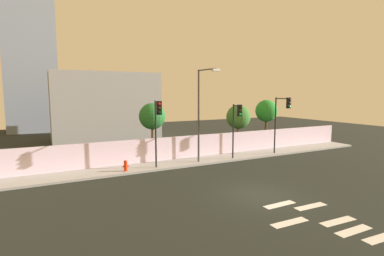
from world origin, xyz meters
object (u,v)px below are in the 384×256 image
object	(u,v)px
fire_hydrant	(126,165)
traffic_light_center	(237,119)
roadside_tree_midleft	(238,117)
traffic_light_right	(157,120)
roadside_tree_midright	(266,111)
roadside_tree_leftmost	(152,117)
traffic_light_left	(282,113)
street_lamp_curbside	(201,108)

from	to	relation	value
fire_hydrant	traffic_light_center	bearing A→B (deg)	-3.72
roadside_tree_midleft	traffic_light_right	bearing A→B (deg)	-157.17
fire_hydrant	roadside_tree_midleft	distance (m)	12.52
fire_hydrant	roadside_tree_midright	world-z (taller)	roadside_tree_midright
traffic_light_center	roadside_tree_leftmost	world-z (taller)	roadside_tree_leftmost
traffic_light_center	roadside_tree_midright	bearing A→B (deg)	31.09
traffic_light_left	traffic_light_center	world-z (taller)	traffic_light_left
traffic_light_left	roadside_tree_midleft	bearing A→B (deg)	110.97
street_lamp_curbside	roadside_tree_midleft	bearing A→B (deg)	29.81
roadside_tree_midleft	roadside_tree_midright	world-z (taller)	roadside_tree_midright
traffic_light_right	roadside_tree_leftmost	bearing A→B (deg)	75.45
roadside_tree_leftmost	roadside_tree_midright	bearing A→B (deg)	0.00
traffic_light_left	roadside_tree_midright	xyz separation A→B (m)	(1.88, 4.09, -0.11)
traffic_light_left	traffic_light_right	size ratio (longest dim) A/B	1.03
traffic_light_left	fire_hydrant	bearing A→B (deg)	176.69
traffic_light_right	roadside_tree_midleft	bearing A→B (deg)	22.83
traffic_light_center	roadside_tree_midright	world-z (taller)	roadside_tree_midright
fire_hydrant	roadside_tree_midleft	xyz separation A→B (m)	(11.78, 3.32, 2.63)
street_lamp_curbside	roadside_tree_leftmost	world-z (taller)	street_lamp_curbside
street_lamp_curbside	roadside_tree_midright	distance (m)	10.05
roadside_tree_midleft	traffic_light_left	bearing A→B (deg)	-69.03
traffic_light_center	street_lamp_curbside	world-z (taller)	street_lamp_curbside
traffic_light_left	traffic_light_right	world-z (taller)	traffic_light_left
fire_hydrant	roadside_tree_midleft	world-z (taller)	roadside_tree_midleft
traffic_light_left	roadside_tree_leftmost	distance (m)	11.02
roadside_tree_leftmost	roadside_tree_midleft	size ratio (longest dim) A/B	1.07
traffic_light_left	traffic_light_right	bearing A→B (deg)	180.00
traffic_light_center	fire_hydrant	distance (m)	9.24
roadside_tree_midright	traffic_light_right	bearing A→B (deg)	-162.73
fire_hydrant	traffic_light_left	bearing A→B (deg)	-3.31
traffic_light_right	fire_hydrant	size ratio (longest dim) A/B	6.30
fire_hydrant	roadside_tree_leftmost	xyz separation A→B (m)	(3.12, 3.32, 2.98)
street_lamp_curbside	fire_hydrant	size ratio (longest dim) A/B	9.28
roadside_tree_midleft	roadside_tree_midright	distance (m)	3.48
traffic_light_right	roadside_tree_midleft	world-z (taller)	traffic_light_right
traffic_light_right	roadside_tree_midright	bearing A→B (deg)	17.27
traffic_light_right	roadside_tree_midright	xyz separation A→B (m)	(13.17, 4.09, 0.00)
fire_hydrant	roadside_tree_leftmost	bearing A→B (deg)	46.75
street_lamp_curbside	roadside_tree_midleft	xyz separation A→B (m)	(5.97, 3.42, -1.15)
traffic_light_center	traffic_light_right	xyz separation A→B (m)	(-6.71, -0.20, 0.27)
traffic_light_left	roadside_tree_midright	bearing A→B (deg)	65.38
traffic_light_right	roadside_tree_midright	distance (m)	13.79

